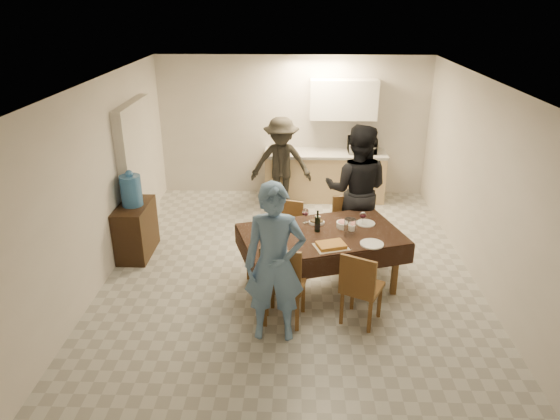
{
  "coord_description": "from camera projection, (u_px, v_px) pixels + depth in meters",
  "views": [
    {
      "loc": [
        0.05,
        -6.17,
        3.57
      ],
      "look_at": [
        -0.14,
        -0.3,
        1.03
      ],
      "focal_mm": 32.0,
      "sensor_mm": 36.0,
      "label": 1
    }
  ],
  "objects": [
    {
      "name": "chair_far_left",
      "position": [
        287.0,
        229.0,
        7.08
      ],
      "size": [
        0.47,
        0.48,
        0.46
      ],
      "rotation": [
        0.0,
        0.0,
        2.87
      ],
      "color": "brown",
      "rests_on": "floor"
    },
    {
      "name": "console",
      "position": [
        136.0,
        230.0,
        7.33
      ],
      "size": [
        0.43,
        0.85,
        0.79
      ],
      "primitive_type": "cube",
      "color": "#312110",
      "rests_on": "floor"
    },
    {
      "name": "plate_far_right",
      "position": [
        366.0,
        223.0,
        6.6
      ],
      "size": [
        0.25,
        0.25,
        0.01
      ],
      "primitive_type": "cylinder",
      "color": "white",
      "rests_on": "dining_table"
    },
    {
      "name": "plate_far_left",
      "position": [
        275.0,
        222.0,
        6.64
      ],
      "size": [
        0.28,
        0.28,
        0.02
      ],
      "primitive_type": "cylinder",
      "color": "white",
      "rests_on": "dining_table"
    },
    {
      "name": "kitchen_base_cabinet",
      "position": [
        324.0,
        177.0,
        9.35
      ],
      "size": [
        2.2,
        0.6,
        0.86
      ],
      "primitive_type": "cube",
      "color": "tan",
      "rests_on": "floor"
    },
    {
      "name": "plate_near_left",
      "position": [
        273.0,
        243.0,
        6.09
      ],
      "size": [
        0.25,
        0.25,
        0.01
      ],
      "primitive_type": "cylinder",
      "color": "white",
      "rests_on": "dining_table"
    },
    {
      "name": "kitchen_worktop",
      "position": [
        325.0,
        154.0,
        9.17
      ],
      "size": [
        2.24,
        0.64,
        0.05
      ],
      "primitive_type": "cube",
      "color": "#AAAAA5",
      "rests_on": "kitchen_base_cabinet"
    },
    {
      "name": "ceiling",
      "position": [
        292.0,
        82.0,
        6.05
      ],
      "size": [
        5.0,
        6.0,
        0.02
      ],
      "primitive_type": "cube",
      "color": "white",
      "rests_on": "wall_back"
    },
    {
      "name": "person_near",
      "position": [
        275.0,
        264.0,
        5.35
      ],
      "size": [
        0.67,
        0.45,
        1.83
      ],
      "primitive_type": "imported",
      "rotation": [
        0.0,
        0.0,
        0.01
      ],
      "color": "#5B80B0",
      "rests_on": "floor"
    },
    {
      "name": "mushroom_dish",
      "position": [
        317.0,
        223.0,
        6.6
      ],
      "size": [
        0.19,
        0.19,
        0.03
      ],
      "primitive_type": "cylinder",
      "color": "white",
      "rests_on": "dining_table"
    },
    {
      "name": "wine_glass_b",
      "position": [
        363.0,
        218.0,
        6.52
      ],
      "size": [
        0.09,
        0.09,
        0.2
      ],
      "primitive_type": null,
      "color": "white",
      "rests_on": "dining_table"
    },
    {
      "name": "salad_bowl",
      "position": [
        344.0,
        225.0,
        6.49
      ],
      "size": [
        0.19,
        0.19,
        0.08
      ],
      "primitive_type": "cylinder",
      "color": "white",
      "rests_on": "dining_table"
    },
    {
      "name": "water_jug",
      "position": [
        131.0,
        191.0,
        7.09
      ],
      "size": [
        0.3,
        0.3,
        0.45
      ],
      "primitive_type": "cylinder",
      "color": "#3974B8",
      "rests_on": "console"
    },
    {
      "name": "water_pitcher",
      "position": [
        350.0,
        227.0,
        6.25
      ],
      "size": [
        0.14,
        0.14,
        0.22
      ],
      "primitive_type": "cylinder",
      "color": "white",
      "rests_on": "dining_table"
    },
    {
      "name": "dining_table",
      "position": [
        321.0,
        236.0,
        6.36
      ],
      "size": [
        2.26,
        1.72,
        0.78
      ],
      "rotation": [
        0.0,
        0.0,
        0.31
      ],
      "color": "black",
      "rests_on": "floor"
    },
    {
      "name": "wall_front",
      "position": [
        287.0,
        317.0,
        3.81
      ],
      "size": [
        5.0,
        0.02,
        2.6
      ],
      "primitive_type": "cube",
      "color": "silver",
      "rests_on": "floor"
    },
    {
      "name": "person_far",
      "position": [
        356.0,
        190.0,
        7.22
      ],
      "size": [
        1.07,
        0.91,
        1.94
      ],
      "primitive_type": "imported",
      "rotation": [
        0.0,
        0.0,
        2.94
      ],
      "color": "black",
      "rests_on": "floor"
    },
    {
      "name": "chair_far_right",
      "position": [
        351.0,
        227.0,
        7.03
      ],
      "size": [
        0.51,
        0.51,
        0.5
      ],
      "rotation": [
        0.0,
        0.0,
        3.38
      ],
      "color": "brown",
      "rests_on": "floor"
    },
    {
      "name": "upper_cabinet",
      "position": [
        344.0,
        99.0,
        8.91
      ],
      "size": [
        1.2,
        0.34,
        0.7
      ],
      "primitive_type": "cube",
      "color": "white",
      "rests_on": "wall_back"
    },
    {
      "name": "wine_bottle",
      "position": [
        318.0,
        221.0,
        6.34
      ],
      "size": [
        0.07,
        0.07,
        0.3
      ],
      "primitive_type": null,
      "color": "black",
      "rests_on": "dining_table"
    },
    {
      "name": "plate_near_right",
      "position": [
        372.0,
        244.0,
        6.05
      ],
      "size": [
        0.29,
        0.29,
        0.02
      ],
      "primitive_type": "cylinder",
      "color": "white",
      "rests_on": "dining_table"
    },
    {
      "name": "wall_left",
      "position": [
        104.0,
        180.0,
        6.64
      ],
      "size": [
        0.02,
        6.0,
        2.6
      ],
      "primitive_type": "cube",
      "color": "silver",
      "rests_on": "floor"
    },
    {
      "name": "chair_near_right",
      "position": [
        364.0,
        283.0,
        5.65
      ],
      "size": [
        0.57,
        0.59,
        0.5
      ],
      "rotation": [
        0.0,
        0.0,
        -0.47
      ],
      "color": "brown",
      "rests_on": "floor"
    },
    {
      "name": "person_kitchen",
      "position": [
        281.0,
        164.0,
        8.8
      ],
      "size": [
        1.07,
        0.62,
        1.66
      ],
      "primitive_type": "imported",
      "color": "black",
      "rests_on": "floor"
    },
    {
      "name": "chair_near_left",
      "position": [
        284.0,
        277.0,
        5.64
      ],
      "size": [
        0.55,
        0.55,
        0.56
      ],
      "rotation": [
        0.0,
        0.0,
        -0.19
      ],
      "color": "brown",
      "rests_on": "floor"
    },
    {
      "name": "wine_glass_c",
      "position": [
        305.0,
        216.0,
        6.59
      ],
      "size": [
        0.09,
        0.09,
        0.21
      ],
      "primitive_type": null,
      "color": "white",
      "rests_on": "dining_table"
    },
    {
      "name": "floor",
      "position": [
        290.0,
        268.0,
        7.08
      ],
      "size": [
        5.0,
        6.0,
        0.02
      ],
      "primitive_type": "cube",
      "color": "#B2B3AE",
      "rests_on": "ground"
    },
    {
      "name": "microwave",
      "position": [
        362.0,
        145.0,
        9.09
      ],
      "size": [
        0.51,
        0.35,
        0.28
      ],
      "primitive_type": "imported",
      "rotation": [
        0.0,
        0.0,
        3.14
      ],
      "color": "white",
      "rests_on": "kitchen_worktop"
    },
    {
      "name": "stub_partition",
      "position": [
        138.0,
        169.0,
        7.84
      ],
      "size": [
        0.15,
        1.4,
        2.1
      ],
      "primitive_type": "cube",
      "color": "beige",
      "rests_on": "floor"
    },
    {
      "name": "wine_glass_a",
      "position": [
        277.0,
        234.0,
        6.09
      ],
      "size": [
        0.09,
        0.09,
        0.21
      ],
      "primitive_type": null,
      "color": "white",
      "rests_on": "dining_table"
    },
    {
      "name": "wall_back",
      "position": [
        293.0,
        127.0,
        9.32
      ],
      "size": [
        5.0,
        0.02,
        2.6
      ],
      "primitive_type": "cube",
      "color": "silver",
      "rests_on": "floor"
    },
    {
      "name": "savoury_tart",
      "position": [
        331.0,
        245.0,
        5.99
      ],
      "size": [
        0.46,
        0.39,
        0.05
      ],
      "primitive_type": "cube",
      "rotation": [
        0.0,
        0.0,
        0.31
      ],
      "color": "#CB833B",
      "rests_on": "dining_table"
    },
    {
      "name": "wall_right",
      "position": [
        483.0,
        184.0,
        6.49
      ],
      "size": [
        0.02,
        6.0,
        2.6
      ],
      "primitive_type": "cube",
      "color": "silver",
      "rests_on": "floor"
    }
  ]
}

